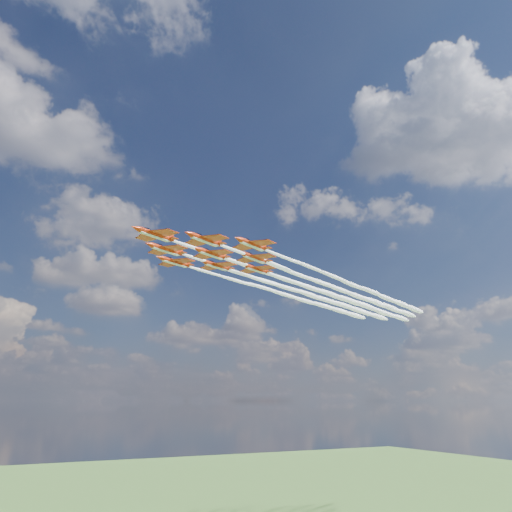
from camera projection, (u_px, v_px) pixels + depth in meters
The scene contains 9 objects.
jet_lead at pixel (284, 278), 146.00m from camera, with size 97.40×51.40×2.96m.
jet_row2_port at pixel (318, 281), 149.42m from camera, with size 97.40×51.40×2.96m.
jet_row2_starb at pixel (283, 287), 156.65m from camera, with size 97.40×51.40×2.96m.
jet_row3_port at pixel (351, 284), 152.85m from camera, with size 97.40×51.40×2.96m.
jet_row3_centre at pixel (315, 289), 160.07m from camera, with size 97.40×51.40×2.96m.
jet_row3_starb at pixel (283, 294), 167.30m from camera, with size 97.40×51.40×2.96m.
jet_row4_port at pixel (346, 292), 163.50m from camera, with size 97.40×51.40×2.96m.
jet_row4_starb at pixel (313, 296), 170.72m from camera, with size 97.40×51.40×2.96m.
jet_tail at pixel (342, 298), 174.15m from camera, with size 97.40×51.40×2.96m.
Camera 1 is at (-48.20, -104.89, 42.30)m, focal length 35.00 mm.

